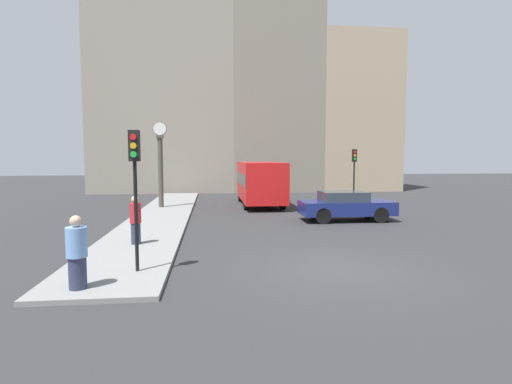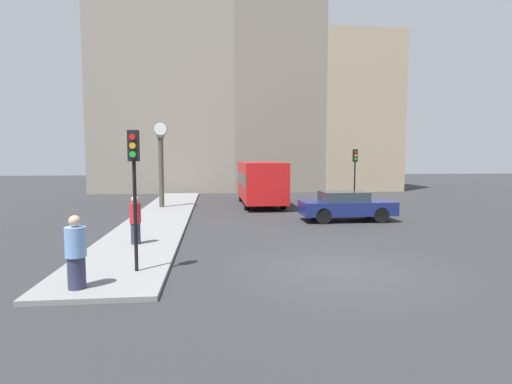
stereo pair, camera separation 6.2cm
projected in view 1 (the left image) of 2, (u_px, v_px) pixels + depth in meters
name	position (u px, v px, depth m)	size (l,w,h in m)	color
ground_plane	(337.00, 269.00, 10.65)	(120.00, 120.00, 0.00)	#2D2D30
sidewalk_corner	(162.00, 215.00, 20.07)	(2.80, 24.33, 0.12)	gray
building_row	(242.00, 96.00, 35.33)	(26.90, 5.00, 17.73)	gray
sedan_car	(346.00, 205.00, 18.72)	(4.32, 1.77, 1.39)	navy
bus_distant	(260.00, 181.00, 24.91)	(2.40, 7.24, 2.68)	red
traffic_light_near	(135.00, 171.00, 9.80)	(0.26, 0.24, 3.51)	black
traffic_light_far	(354.00, 165.00, 24.36)	(0.26, 0.24, 3.48)	black
street_clock	(160.00, 165.00, 22.88)	(0.79, 0.37, 4.88)	#4C473D
pedestrian_red_top	(136.00, 220.00, 13.09)	(0.36, 0.36, 1.60)	#2D334C
pedestrian_blue_stripe	(77.00, 253.00, 8.60)	(0.44, 0.44, 1.61)	#2D334C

